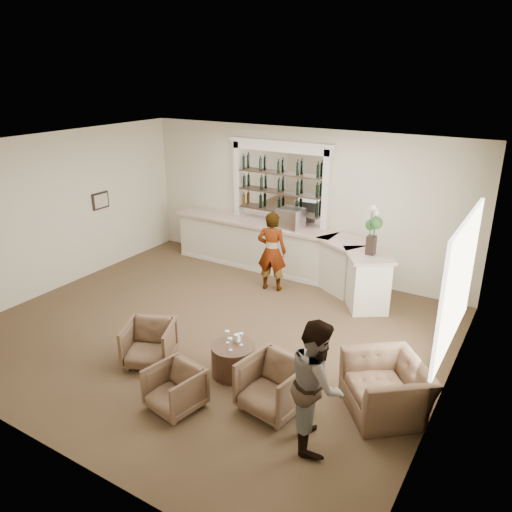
{
  "coord_description": "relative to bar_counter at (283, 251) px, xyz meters",
  "views": [
    {
      "loc": [
        4.87,
        -6.45,
        4.53
      ],
      "look_at": [
        0.39,
        0.9,
        1.25
      ],
      "focal_mm": 35.0,
      "sensor_mm": 36.0,
      "label": 1
    }
  ],
  "objects": [
    {
      "name": "ground",
      "position": [
        0.16,
        -3.0,
        -0.57
      ],
      "size": [
        8.0,
        8.0,
        0.0
      ],
      "primitive_type": "plane",
      "color": "brown",
      "rests_on": "ground"
    },
    {
      "name": "room_shell",
      "position": [
        0.33,
        -2.29,
        1.77
      ],
      "size": [
        8.04,
        7.02,
        3.32
      ],
      "color": "beige",
      "rests_on": "ground"
    },
    {
      "name": "bar_counter",
      "position": [
        0.0,
        0.0,
        0.0
      ],
      "size": [
        5.72,
        1.8,
        1.14
      ],
      "color": "silver",
      "rests_on": "ground"
    },
    {
      "name": "back_bar_alcove",
      "position": [
        -0.34,
        0.41,
        1.46
      ],
      "size": [
        2.64,
        0.25,
        3.0
      ],
      "color": "white",
      "rests_on": "ground"
    },
    {
      "name": "cocktail_table",
      "position": [
        1.25,
        -3.92,
        -0.32
      ],
      "size": [
        0.69,
        0.69,
        0.5
      ],
      "primitive_type": "cylinder",
      "color": "#49341F",
      "rests_on": "ground"
    },
    {
      "name": "sommelier",
      "position": [
        0.17,
        -0.82,
        0.29
      ],
      "size": [
        0.71,
        0.56,
        1.73
      ],
      "primitive_type": "imported",
      "rotation": [
        0.0,
        0.0,
        3.39
      ],
      "color": "gray",
      "rests_on": "ground"
    },
    {
      "name": "guest",
      "position": [
        2.97,
        -4.62,
        0.29
      ],
      "size": [
        0.98,
        1.05,
        1.73
      ],
      "primitive_type": "imported",
      "rotation": [
        0.0,
        0.0,
        2.08
      ],
      "color": "gray",
      "rests_on": "ground"
    },
    {
      "name": "armchair_left",
      "position": [
        -0.08,
        -4.36,
        -0.22
      ],
      "size": [
        1.01,
        1.02,
        0.7
      ],
      "primitive_type": "imported",
      "rotation": [
        0.0,
        0.0,
        0.43
      ],
      "color": "brown",
      "rests_on": "ground"
    },
    {
      "name": "armchair_center",
      "position": [
        1.03,
        -5.04,
        -0.25
      ],
      "size": [
        0.8,
        0.82,
        0.64
      ],
      "primitive_type": "imported",
      "rotation": [
        0.0,
        0.0,
        -0.19
      ],
      "color": "brown",
      "rests_on": "ground"
    },
    {
      "name": "armchair_right",
      "position": [
        2.21,
        -4.34,
        -0.19
      ],
      "size": [
        0.94,
        0.96,
        0.76
      ],
      "primitive_type": "imported",
      "rotation": [
        0.0,
        0.0,
        -0.16
      ],
      "color": "brown",
      "rests_on": "ground"
    },
    {
      "name": "armchair_far",
      "position": [
        3.56,
        -3.56,
        -0.2
      ],
      "size": [
        1.51,
        1.53,
        0.75
      ],
      "primitive_type": "imported",
      "rotation": [
        0.0,
        0.0,
        -0.87
      ],
      "color": "brown",
      "rests_on": "ground"
    },
    {
      "name": "espresso_machine",
      "position": [
        0.16,
        0.03,
        0.8
      ],
      "size": [
        0.56,
        0.48,
        0.46
      ],
      "primitive_type": "cube",
      "rotation": [
        0.0,
        0.0,
        -0.08
      ],
      "color": "silver",
      "rests_on": "bar_counter"
    },
    {
      "name": "flower_vase",
      "position": [
        2.24,
        -0.61,
        1.12
      ],
      "size": [
        0.26,
        0.26,
        0.98
      ],
      "color": "black",
      "rests_on": "bar_counter"
    },
    {
      "name": "wine_glass_bar_left",
      "position": [
        -0.39,
        0.07,
        0.67
      ],
      "size": [
        0.07,
        0.07,
        0.21
      ],
      "primitive_type": null,
      "color": "white",
      "rests_on": "bar_counter"
    },
    {
      "name": "wine_glass_bar_right",
      "position": [
        0.35,
        -0.03,
        0.67
      ],
      "size": [
        0.07,
        0.07,
        0.21
      ],
      "primitive_type": null,
      "color": "white",
      "rests_on": "bar_counter"
    },
    {
      "name": "wine_glass_tbl_a",
      "position": [
        1.13,
        -3.89,
        0.03
      ],
      "size": [
        0.07,
        0.07,
        0.21
      ],
      "primitive_type": null,
      "color": "white",
      "rests_on": "cocktail_table"
    },
    {
      "name": "wine_glass_tbl_b",
      "position": [
        1.35,
        -3.84,
        0.03
      ],
      "size": [
        0.07,
        0.07,
        0.21
      ],
      "primitive_type": null,
      "color": "white",
      "rests_on": "cocktail_table"
    },
    {
      "name": "wine_glass_tbl_c",
      "position": [
        1.29,
        -4.05,
        0.03
      ],
      "size": [
        0.07,
        0.07,
        0.21
      ],
      "primitive_type": null,
      "color": "white",
      "rests_on": "cocktail_table"
    },
    {
      "name": "napkin_holder",
      "position": [
        1.23,
        -3.78,
        -0.01
      ],
      "size": [
        0.08,
        0.08,
        0.12
      ],
      "primitive_type": "cube",
      "color": "white",
      "rests_on": "cocktail_table"
    }
  ]
}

